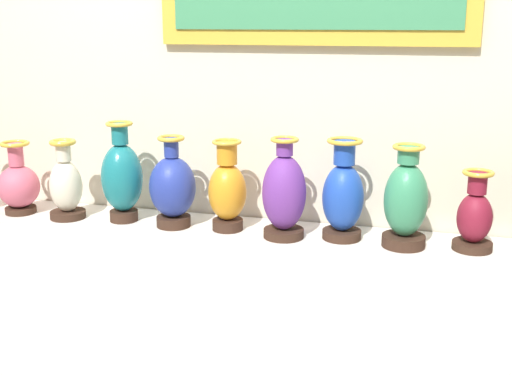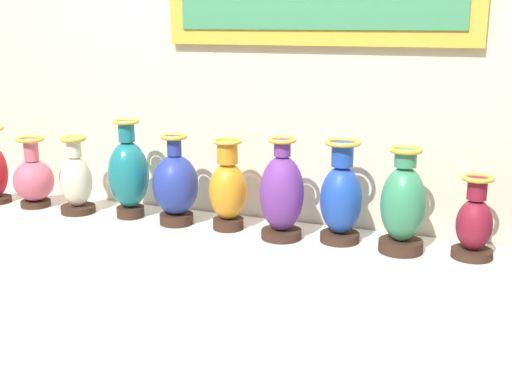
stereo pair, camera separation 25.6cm
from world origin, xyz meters
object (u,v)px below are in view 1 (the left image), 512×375
object	(u,v)px
vase_violet	(284,194)
vase_amber	(227,190)
vase_sapphire	(343,196)
vase_cobalt	(173,188)
vase_jade	(406,202)
vase_rose	(19,185)
vase_burgundy	(475,217)
vase_ivory	(66,186)
vase_teal	(122,177)

from	to	relation	value
vase_violet	vase_amber	bearing A→B (deg)	172.10
vase_sapphire	vase_cobalt	bearing A→B (deg)	-177.73
vase_jade	vase_rose	bearing A→B (deg)	179.97
vase_sapphire	vase_violet	bearing A→B (deg)	-168.39
vase_amber	vase_burgundy	xyz separation A→B (m)	(0.94, 0.01, -0.04)
vase_rose	vase_ivory	size ratio (longest dim) A/B	0.94
vase_rose	vase_amber	world-z (taller)	vase_amber
vase_rose	vase_teal	distance (m)	0.49
vase_teal	vase_violet	distance (m)	0.70
vase_cobalt	vase_burgundy	size ratio (longest dim) A/B	1.25
vase_cobalt	vase_teal	bearing A→B (deg)	176.18
vase_amber	vase_rose	bearing A→B (deg)	-178.98
vase_ivory	vase_cobalt	world-z (taller)	vase_cobalt
vase_ivory	vase_amber	xyz separation A→B (m)	(0.70, 0.03, 0.02)
vase_jade	vase_burgundy	distance (m)	0.25
vase_sapphire	vase_burgundy	size ratio (longest dim) A/B	1.31
vase_jade	vase_ivory	bearing A→B (deg)	-179.53
vase_burgundy	vase_sapphire	bearing A→B (deg)	-179.93
vase_teal	vase_cobalt	bearing A→B (deg)	-3.82
vase_teal	vase_amber	world-z (taller)	vase_teal
vase_amber	vase_jade	distance (m)	0.69
vase_ivory	vase_teal	distance (m)	0.25
vase_teal	vase_burgundy	size ratio (longest dim) A/B	1.40
vase_amber	vase_jade	bearing A→B (deg)	-1.45
vase_ivory	vase_sapphire	bearing A→B (deg)	2.01
vase_amber	vase_jade	world-z (taller)	vase_jade
vase_teal	vase_sapphire	distance (m)	0.91
vase_rose	vase_teal	xyz separation A→B (m)	(0.49, 0.02, 0.06)
vase_violet	vase_jade	xyz separation A→B (m)	(0.45, 0.02, -0.00)
vase_ivory	vase_violet	world-z (taller)	vase_violet
vase_burgundy	vase_jade	bearing A→B (deg)	-173.03
vase_teal	vase_jade	world-z (taller)	vase_teal
vase_cobalt	vase_sapphire	distance (m)	0.68
vase_teal	vase_amber	size ratio (longest dim) A/B	1.15
vase_teal	vase_burgundy	distance (m)	1.39
vase_rose	vase_violet	distance (m)	1.18
vase_teal	vase_sapphire	size ratio (longest dim) A/B	1.07
vase_amber	vase_cobalt	bearing A→B (deg)	-176.16
vase_teal	vase_burgundy	xyz separation A→B (m)	(1.39, 0.01, -0.06)
vase_cobalt	vase_violet	world-z (taller)	vase_violet
vase_cobalt	vase_jade	size ratio (longest dim) A/B	0.97
vase_amber	vase_burgundy	size ratio (longest dim) A/B	1.22
vase_rose	vase_ivory	distance (m)	0.24
vase_violet	vase_burgundy	bearing A→B (deg)	3.73
vase_violet	vase_teal	bearing A→B (deg)	177.26
vase_teal	vase_violet	size ratio (longest dim) A/B	1.07
vase_sapphire	vase_teal	bearing A→B (deg)	-179.26
vase_violet	vase_sapphire	xyz separation A→B (m)	(0.22, 0.04, -0.00)
vase_rose	vase_amber	distance (m)	0.94
vase_teal	vase_cobalt	xyz separation A→B (m)	(0.23, -0.02, -0.02)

